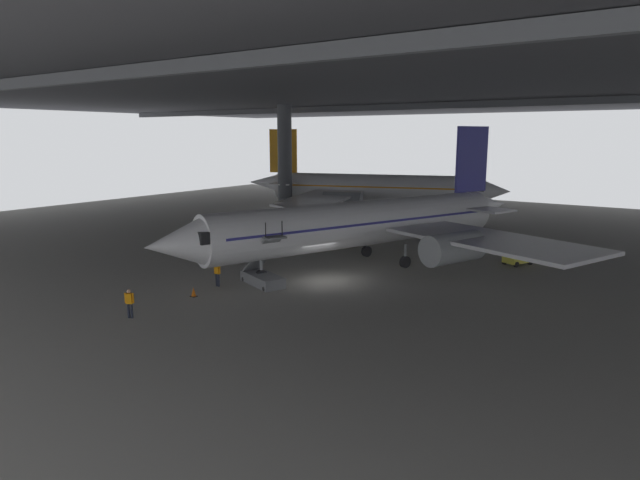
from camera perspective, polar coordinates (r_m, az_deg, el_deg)
name	(u,v)px	position (r m, az deg, el deg)	size (l,w,h in m)	color
ground_plane	(325,280)	(37.91, 0.51, -4.23)	(110.00, 110.00, 0.00)	gray
hangar_structure	(415,84)	(48.86, 9.86, 15.75)	(121.00, 99.00, 14.80)	#4C4F54
airplane_main	(367,223)	(41.87, 4.93, 1.78)	(32.13, 32.25, 10.63)	white
boarding_stairs	(263,274)	(36.86, -5.96, -3.57)	(4.26, 2.77, 4.48)	slate
crew_worker_near_nose	(129,302)	(31.79, -19.22, -6.08)	(0.51, 0.35, 1.64)	#232838
crew_worker_by_stairs	(217,272)	(36.84, -10.65, -3.27)	(0.55, 0.23, 1.73)	#232838
airplane_distant	(369,188)	(70.17, 5.14, 5.43)	(32.91, 32.58, 10.67)	white
traffic_cone_orange	(194,292)	(35.00, -13.03, -5.30)	(0.36, 0.36, 0.60)	black
baggage_tug	(518,258)	(45.05, 19.89, -1.77)	(2.01, 2.50, 0.90)	yellow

